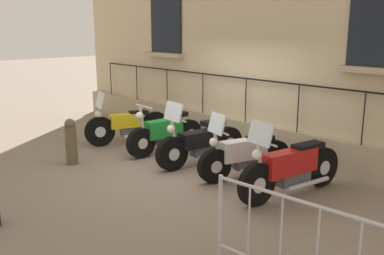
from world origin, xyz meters
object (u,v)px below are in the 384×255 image
motorcycle_yellow (127,125)px  motorcycle_red (291,168)px  motorcycle_black (200,143)px  crowd_barrier (299,242)px  bollard (71,141)px  motorcycle_green (166,134)px  motorcycle_white (245,155)px

motorcycle_yellow → motorcycle_red: bearing=90.5°
motorcycle_black → crowd_barrier: (2.30, 3.82, 0.13)m
motorcycle_yellow → crowd_barrier: 6.55m
bollard → motorcycle_yellow: bearing=-162.4°
motorcycle_green → motorcycle_black: bearing=88.6°
motorcycle_yellow → bollard: motorcycle_yellow is taller
crowd_barrier → bollard: size_ratio=2.28×
motorcycle_red → motorcycle_yellow: bearing=-89.5°
motorcycle_red → motorcycle_black: bearing=-92.4°
motorcycle_yellow → motorcycle_red: size_ratio=0.91×
motorcycle_yellow → motorcycle_white: size_ratio=1.05×
bollard → motorcycle_black: bearing=136.5°
motorcycle_green → motorcycle_white: 2.26m
motorcycle_black → motorcycle_red: same height
motorcycle_green → motorcycle_red: size_ratio=0.89×
motorcycle_white → motorcycle_green: bearing=-89.6°
motorcycle_black → crowd_barrier: motorcycle_black is taller
motorcycle_white → bollard: bearing=-56.5°
motorcycle_black → motorcycle_white: bearing=92.1°
motorcycle_red → crowd_barrier: 2.72m
motorcycle_yellow → motorcycle_black: size_ratio=0.96×
motorcycle_red → motorcycle_white: bearing=-97.1°
motorcycle_green → motorcycle_red: motorcycle_red is taller
motorcycle_white → bollard: (1.94, -2.93, 0.05)m
motorcycle_red → crowd_barrier: bearing=35.8°
motorcycle_yellow → bollard: 1.85m
motorcycle_green → crowd_barrier: size_ratio=0.92×
crowd_barrier → motorcycle_green: bearing=-115.2°
motorcycle_black → motorcycle_white: size_ratio=1.09×
motorcycle_green → motorcycle_black: size_ratio=0.94×
crowd_barrier → bollard: (-0.40, -5.62, -0.09)m
bollard → motorcycle_white: bearing=123.5°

